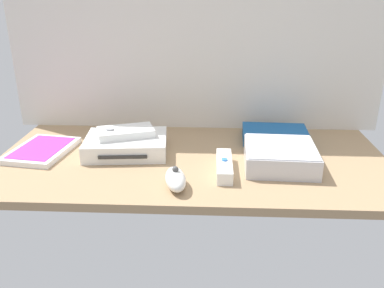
# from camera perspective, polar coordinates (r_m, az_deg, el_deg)

# --- Properties ---
(ground_plane) EXTENTS (1.00, 0.48, 0.02)m
(ground_plane) POSITION_cam_1_polar(r_m,az_deg,el_deg) (1.04, 0.00, -2.55)
(ground_plane) COLOR #9E7F5B
(ground_plane) RESTS_ON ground
(back_wall) EXTENTS (1.10, 0.01, 0.64)m
(back_wall) POSITION_cam_1_polar(r_m,az_deg,el_deg) (1.20, 0.59, 17.00)
(back_wall) COLOR silver
(back_wall) RESTS_ON ground
(game_console) EXTENTS (0.22, 0.18, 0.04)m
(game_console) POSITION_cam_1_polar(r_m,az_deg,el_deg) (1.08, -9.24, -0.09)
(game_console) COLOR white
(game_console) RESTS_ON ground_plane
(mini_computer) EXTENTS (0.18, 0.18, 0.05)m
(mini_computer) POSITION_cam_1_polar(r_m,az_deg,el_deg) (1.01, 12.30, -1.67)
(mini_computer) COLOR silver
(mini_computer) RESTS_ON ground_plane
(game_case) EXTENTS (0.16, 0.21, 0.02)m
(game_case) POSITION_cam_1_polar(r_m,az_deg,el_deg) (1.14, -20.39, -0.81)
(game_case) COLOR white
(game_case) RESTS_ON ground_plane
(network_router) EXTENTS (0.19, 0.13, 0.03)m
(network_router) POSITION_cam_1_polar(r_m,az_deg,el_deg) (1.17, 11.56, 1.26)
(network_router) COLOR #145193
(network_router) RESTS_ON ground_plane
(remote_wand) EXTENTS (0.04, 0.15, 0.03)m
(remote_wand) POSITION_cam_1_polar(r_m,az_deg,el_deg) (0.96, 4.57, -3.12)
(remote_wand) COLOR white
(remote_wand) RESTS_ON ground_plane
(remote_nunchuk) EXTENTS (0.06, 0.11, 0.05)m
(remote_nunchuk) POSITION_cam_1_polar(r_m,az_deg,el_deg) (0.89, -2.33, -4.95)
(remote_nunchuk) COLOR white
(remote_nunchuk) RESTS_ON ground_plane
(remote_classic_pad) EXTENTS (0.16, 0.12, 0.02)m
(remote_classic_pad) POSITION_cam_1_polar(r_m,az_deg,el_deg) (1.08, -9.33, 1.67)
(remote_classic_pad) COLOR white
(remote_classic_pad) RESTS_ON game_console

